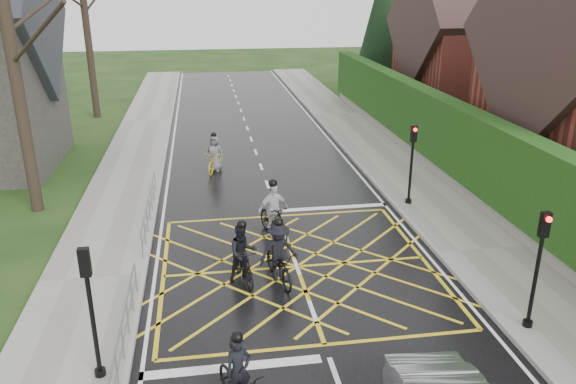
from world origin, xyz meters
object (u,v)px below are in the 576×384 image
object	(u,v)px
cyclist_rear	(239,382)
cyclist_front	(273,216)
cyclist_back	(243,258)
cyclist_mid	(279,258)
cyclist_lead	(215,158)

from	to	relation	value
cyclist_rear	cyclist_front	bearing A→B (deg)	53.91
cyclist_back	cyclist_mid	distance (m)	1.04
cyclist_mid	cyclist_lead	bearing A→B (deg)	86.04
cyclist_rear	cyclist_mid	bearing A→B (deg)	49.28
cyclist_back	cyclist_mid	size ratio (longest dim) A/B	0.93
cyclist_back	cyclist_lead	world-z (taller)	cyclist_back
cyclist_rear	cyclist_mid	distance (m)	5.20
cyclist_back	cyclist_front	distance (m)	3.17
cyclist_rear	cyclist_front	size ratio (longest dim) A/B	0.87
cyclist_rear	cyclist_back	size ratio (longest dim) A/B	0.94
cyclist_back	cyclist_rear	bearing A→B (deg)	-107.67
cyclist_front	cyclist_lead	world-z (taller)	cyclist_front
cyclist_back	cyclist_front	size ratio (longest dim) A/B	0.92
cyclist_front	cyclist_back	bearing A→B (deg)	-132.48
cyclist_rear	cyclist_back	xyz separation A→B (m)	(0.49, 5.10, 0.16)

